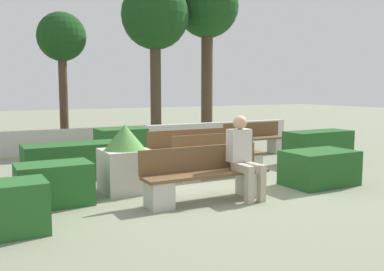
{
  "coord_description": "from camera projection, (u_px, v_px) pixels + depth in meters",
  "views": [
    {
      "loc": [
        -4.09,
        -6.71,
        1.82
      ],
      "look_at": [
        -0.2,
        0.5,
        0.9
      ],
      "focal_mm": 40.0,
      "sensor_mm": 36.0,
      "label": 1
    }
  ],
  "objects": [
    {
      "name": "planter_corner_left",
      "position": [
        125.0,
        160.0,
        7.47
      ],
      "size": [
        0.81,
        0.81,
        1.19
      ],
      "color": "beige",
      "rests_on": "ground_plane"
    },
    {
      "name": "hedge_block_mid_right",
      "position": [
        72.0,
        161.0,
        8.55
      ],
      "size": [
        1.87,
        0.8,
        0.71
      ],
      "color": "#235623",
      "rests_on": "ground_plane"
    },
    {
      "name": "bench_back",
      "position": [
        191.0,
        153.0,
        9.68
      ],
      "size": [
        2.0,
        0.48,
        0.86
      ],
      "rotation": [
        0.0,
        0.0,
        0.08
      ],
      "color": "brown",
      "rests_on": "ground_plane"
    },
    {
      "name": "hedge_block_far_right",
      "position": [
        121.0,
        145.0,
        10.68
      ],
      "size": [
        1.18,
        0.81,
        0.81
      ],
      "color": "#286028",
      "rests_on": "ground_plane"
    },
    {
      "name": "bench_left_side",
      "position": [
        219.0,
        160.0,
        8.78
      ],
      "size": [
        1.96,
        0.48,
        0.86
      ],
      "rotation": [
        0.0,
        0.0,
        -0.07
      ],
      "color": "brown",
      "rests_on": "ground_plane"
    },
    {
      "name": "person_seated_man",
      "position": [
        243.0,
        152.0,
        7.02
      ],
      "size": [
        0.38,
        0.63,
        1.36
      ],
      "color": "#B2A893",
      "rests_on": "ground_plane"
    },
    {
      "name": "perimeter_wall",
      "position": [
        120.0,
        138.0,
        12.7
      ],
      "size": [
        12.3,
        0.3,
        0.66
      ],
      "color": "beige",
      "rests_on": "ground_plane"
    },
    {
      "name": "tree_center_left",
      "position": [
        62.0,
        40.0,
        13.0
      ],
      "size": [
        1.48,
        1.48,
        4.11
      ],
      "color": "#473828",
      "rests_on": "ground_plane"
    },
    {
      "name": "bench_right_side",
      "position": [
        256.0,
        142.0,
        11.72
      ],
      "size": [
        1.85,
        0.49,
        0.86
      ],
      "rotation": [
        0.0,
        0.0,
        -0.21
      ],
      "color": "brown",
      "rests_on": "ground_plane"
    },
    {
      "name": "ground_plane",
      "position": [
        214.0,
        185.0,
        8.0
      ],
      "size": [
        60.0,
        60.0,
        0.0
      ],
      "primitive_type": "plane",
      "color": "gray"
    },
    {
      "name": "tree_rightmost",
      "position": [
        207.0,
        10.0,
        14.94
      ],
      "size": [
        2.21,
        2.21,
        5.77
      ],
      "color": "#473828",
      "rests_on": "ground_plane"
    },
    {
      "name": "hedge_block_near_right",
      "position": [
        54.0,
        184.0,
        6.63
      ],
      "size": [
        1.12,
        0.71,
        0.66
      ],
      "color": "#286028",
      "rests_on": "ground_plane"
    },
    {
      "name": "tree_center_right",
      "position": [
        155.0,
        18.0,
        13.66
      ],
      "size": [
        2.17,
        2.17,
        5.21
      ],
      "color": "#473828",
      "rests_on": "ground_plane"
    },
    {
      "name": "hedge_block_mid_left",
      "position": [
        318.0,
        147.0,
        10.41
      ],
      "size": [
        1.7,
        0.7,
        0.77
      ],
      "color": "#235623",
      "rests_on": "ground_plane"
    },
    {
      "name": "hedge_block_far_left",
      "position": [
        319.0,
        168.0,
        8.0
      ],
      "size": [
        1.32,
        0.86,
        0.65
      ],
      "color": "#235623",
      "rests_on": "ground_plane"
    },
    {
      "name": "bench_front",
      "position": [
        206.0,
        179.0,
        6.9
      ],
      "size": [
        2.16,
        0.48,
        0.86
      ],
      "color": "brown",
      "rests_on": "ground_plane"
    }
  ]
}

